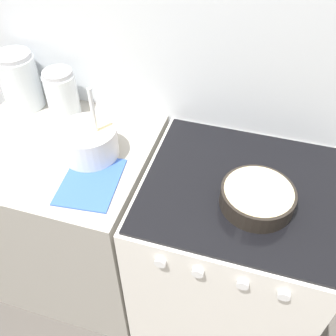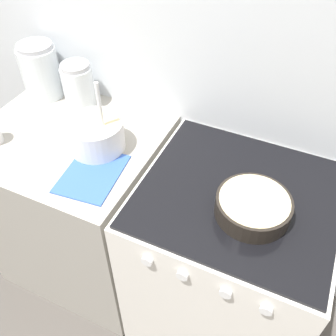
# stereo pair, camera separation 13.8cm
# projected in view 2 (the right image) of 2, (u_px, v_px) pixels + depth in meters

# --- Properties ---
(wall_back) EXTENTS (4.57, 0.05, 2.40)m
(wall_back) POSITION_uv_depth(u_px,v_px,m) (184.00, 59.00, 1.52)
(wall_back) COLOR silver
(wall_back) RESTS_ON ground_plane
(countertop_cabinet) EXTENTS (0.78, 0.68, 0.93)m
(countertop_cabinet) POSITION_uv_depth(u_px,v_px,m) (82.00, 207.00, 1.92)
(countertop_cabinet) COLOR #9E998E
(countertop_cabinet) RESTS_ON ground_plane
(stove) EXTENTS (0.73, 0.70, 0.93)m
(stove) POSITION_uv_depth(u_px,v_px,m) (226.00, 262.00, 1.69)
(stove) COLOR white
(stove) RESTS_ON ground_plane
(mixing_bowl) EXTENTS (0.23, 0.23, 0.32)m
(mixing_bowl) POSITION_uv_depth(u_px,v_px,m) (96.00, 133.00, 1.49)
(mixing_bowl) COLOR white
(mixing_bowl) RESTS_ON countertop_cabinet
(baking_pan) EXTENTS (0.26, 0.26, 0.07)m
(baking_pan) POSITION_uv_depth(u_px,v_px,m) (253.00, 206.00, 1.27)
(baking_pan) COLOR black
(baking_pan) RESTS_ON stove
(storage_jar_left) EXTENTS (0.18, 0.18, 0.26)m
(storage_jar_left) POSITION_uv_depth(u_px,v_px,m) (41.00, 74.00, 1.75)
(storage_jar_left) COLOR silver
(storage_jar_left) RESTS_ON countertop_cabinet
(storage_jar_middle) EXTENTS (0.14, 0.14, 0.21)m
(storage_jar_middle) POSITION_uv_depth(u_px,v_px,m) (79.00, 88.00, 1.70)
(storage_jar_middle) COLOR silver
(storage_jar_middle) RESTS_ON countertop_cabinet
(recipe_page) EXTENTS (0.23, 0.30, 0.01)m
(recipe_page) POSITION_uv_depth(u_px,v_px,m) (92.00, 174.00, 1.43)
(recipe_page) COLOR #3359B2
(recipe_page) RESTS_ON countertop_cabinet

